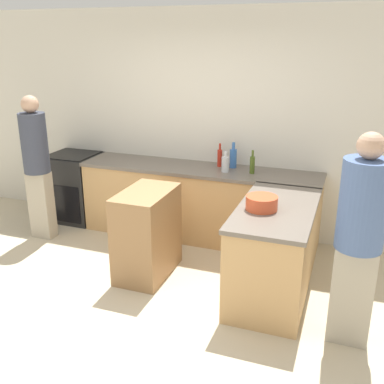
{
  "coord_description": "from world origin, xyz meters",
  "views": [
    {
      "loc": [
        1.69,
        -3.12,
        2.35
      ],
      "look_at": [
        0.27,
        0.75,
        0.93
      ],
      "focal_mm": 42.0,
      "sensor_mm": 36.0,
      "label": 1
    }
  ],
  "objects_px": {
    "olive_oil_bottle": "(252,164)",
    "water_bottle_blue": "(233,158)",
    "vinegar_bottle_clear": "(225,164)",
    "range_oven": "(75,187)",
    "hot_sauce_bottle": "(220,157)",
    "mixing_bowl": "(262,203)",
    "person_at_peninsula": "(359,235)",
    "island_table": "(147,233)",
    "person_by_range": "(37,162)"
  },
  "relations": [
    {
      "from": "mixing_bowl",
      "to": "water_bottle_blue",
      "type": "xyz_separation_m",
      "value": [
        -0.6,
        1.25,
        0.06
      ]
    },
    {
      "from": "water_bottle_blue",
      "to": "person_by_range",
      "type": "distance_m",
      "value": 2.33
    },
    {
      "from": "olive_oil_bottle",
      "to": "range_oven",
      "type": "bearing_deg",
      "value": 179.74
    },
    {
      "from": "island_table",
      "to": "water_bottle_blue",
      "type": "xyz_separation_m",
      "value": [
        0.57,
        1.21,
        0.56
      ]
    },
    {
      "from": "range_oven",
      "to": "hot_sauce_bottle",
      "type": "distance_m",
      "value": 2.07
    },
    {
      "from": "person_at_peninsula",
      "to": "vinegar_bottle_clear",
      "type": "bearing_deg",
      "value": 135.61
    },
    {
      "from": "vinegar_bottle_clear",
      "to": "hot_sauce_bottle",
      "type": "bearing_deg",
      "value": 122.87
    },
    {
      "from": "island_table",
      "to": "person_at_peninsula",
      "type": "xyz_separation_m",
      "value": [
        2.0,
        -0.44,
        0.48
      ]
    },
    {
      "from": "vinegar_bottle_clear",
      "to": "olive_oil_bottle",
      "type": "bearing_deg",
      "value": 8.25
    },
    {
      "from": "range_oven",
      "to": "olive_oil_bottle",
      "type": "relative_size",
      "value": 3.35
    },
    {
      "from": "range_oven",
      "to": "mixing_bowl",
      "type": "xyz_separation_m",
      "value": [
        2.75,
        -1.1,
        0.5
      ]
    },
    {
      "from": "olive_oil_bottle",
      "to": "hot_sauce_bottle",
      "type": "height_order",
      "value": "hot_sauce_bottle"
    },
    {
      "from": "range_oven",
      "to": "vinegar_bottle_clear",
      "type": "bearing_deg",
      "value": -1.49
    },
    {
      "from": "vinegar_bottle_clear",
      "to": "hot_sauce_bottle",
      "type": "height_order",
      "value": "hot_sauce_bottle"
    },
    {
      "from": "olive_oil_bottle",
      "to": "vinegar_bottle_clear",
      "type": "distance_m",
      "value": 0.31
    },
    {
      "from": "vinegar_bottle_clear",
      "to": "person_at_peninsula",
      "type": "relative_size",
      "value": 0.14
    },
    {
      "from": "person_by_range",
      "to": "person_at_peninsula",
      "type": "relative_size",
      "value": 1.01
    },
    {
      "from": "range_oven",
      "to": "hot_sauce_bottle",
      "type": "bearing_deg",
      "value": 4.04
    },
    {
      "from": "vinegar_bottle_clear",
      "to": "hot_sauce_bottle",
      "type": "xyz_separation_m",
      "value": [
        -0.13,
        0.2,
        0.02
      ]
    },
    {
      "from": "person_by_range",
      "to": "island_table",
      "type": "bearing_deg",
      "value": -13.67
    },
    {
      "from": "range_oven",
      "to": "hot_sauce_bottle",
      "type": "height_order",
      "value": "hot_sauce_bottle"
    },
    {
      "from": "mixing_bowl",
      "to": "person_by_range",
      "type": "distance_m",
      "value": 2.82
    },
    {
      "from": "range_oven",
      "to": "person_by_range",
      "type": "distance_m",
      "value": 0.84
    },
    {
      "from": "person_at_peninsula",
      "to": "hot_sauce_bottle",
      "type": "bearing_deg",
      "value": 134.33
    },
    {
      "from": "range_oven",
      "to": "island_table",
      "type": "distance_m",
      "value": 1.9
    },
    {
      "from": "mixing_bowl",
      "to": "olive_oil_bottle",
      "type": "xyz_separation_m",
      "value": [
        -0.34,
        1.09,
        0.04
      ]
    },
    {
      "from": "range_oven",
      "to": "vinegar_bottle_clear",
      "type": "distance_m",
      "value": 2.18
    },
    {
      "from": "vinegar_bottle_clear",
      "to": "person_at_peninsula",
      "type": "height_order",
      "value": "person_at_peninsula"
    },
    {
      "from": "island_table",
      "to": "hot_sauce_bottle",
      "type": "height_order",
      "value": "hot_sauce_bottle"
    },
    {
      "from": "island_table",
      "to": "hot_sauce_bottle",
      "type": "distance_m",
      "value": 1.38
    },
    {
      "from": "olive_oil_bottle",
      "to": "vinegar_bottle_clear",
      "type": "bearing_deg",
      "value": -171.75
    },
    {
      "from": "mixing_bowl",
      "to": "person_at_peninsula",
      "type": "distance_m",
      "value": 0.92
    },
    {
      "from": "olive_oil_bottle",
      "to": "vinegar_bottle_clear",
      "type": "xyz_separation_m",
      "value": [
        -0.3,
        -0.04,
        -0.01
      ]
    },
    {
      "from": "island_table",
      "to": "person_by_range",
      "type": "relative_size",
      "value": 0.52
    },
    {
      "from": "hot_sauce_bottle",
      "to": "person_at_peninsula",
      "type": "relative_size",
      "value": 0.16
    },
    {
      "from": "olive_oil_bottle",
      "to": "water_bottle_blue",
      "type": "relative_size",
      "value": 0.88
    },
    {
      "from": "person_by_range",
      "to": "hot_sauce_bottle",
      "type": "bearing_deg",
      "value": 21.75
    },
    {
      "from": "range_oven",
      "to": "person_at_peninsula",
      "type": "relative_size",
      "value": 0.52
    },
    {
      "from": "range_oven",
      "to": "person_at_peninsula",
      "type": "height_order",
      "value": "person_at_peninsula"
    },
    {
      "from": "island_table",
      "to": "olive_oil_bottle",
      "type": "relative_size",
      "value": 3.38
    },
    {
      "from": "mixing_bowl",
      "to": "person_at_peninsula",
      "type": "xyz_separation_m",
      "value": [
        0.83,
        -0.4,
        -0.02
      ]
    },
    {
      "from": "range_oven",
      "to": "person_by_range",
      "type": "relative_size",
      "value": 0.52
    },
    {
      "from": "vinegar_bottle_clear",
      "to": "person_by_range",
      "type": "height_order",
      "value": "person_by_range"
    },
    {
      "from": "range_oven",
      "to": "mixing_bowl",
      "type": "height_order",
      "value": "mixing_bowl"
    },
    {
      "from": "mixing_bowl",
      "to": "water_bottle_blue",
      "type": "height_order",
      "value": "water_bottle_blue"
    },
    {
      "from": "island_table",
      "to": "person_at_peninsula",
      "type": "relative_size",
      "value": 0.52
    },
    {
      "from": "island_table",
      "to": "person_at_peninsula",
      "type": "height_order",
      "value": "person_at_peninsula"
    },
    {
      "from": "range_oven",
      "to": "island_table",
      "type": "relative_size",
      "value": 0.99
    },
    {
      "from": "water_bottle_blue",
      "to": "person_by_range",
      "type": "height_order",
      "value": "person_by_range"
    },
    {
      "from": "water_bottle_blue",
      "to": "hot_sauce_bottle",
      "type": "xyz_separation_m",
      "value": [
        -0.16,
        -0.01,
        -0.01
      ]
    }
  ]
}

